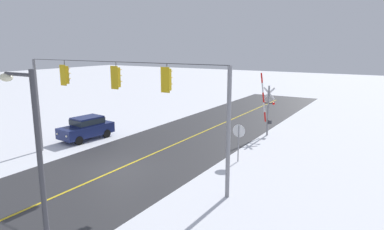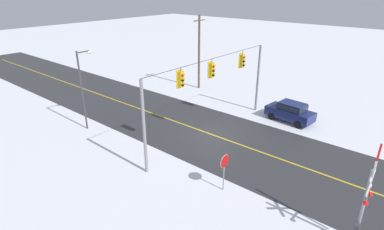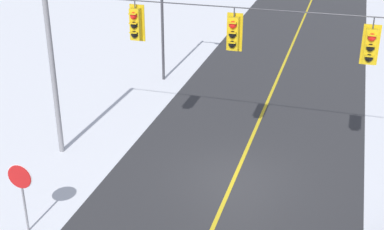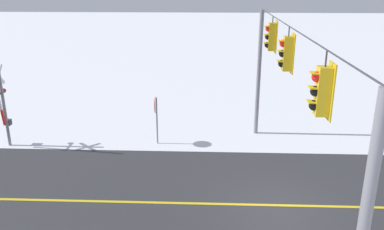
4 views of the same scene
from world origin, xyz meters
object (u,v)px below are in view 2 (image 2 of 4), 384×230
object	(u,v)px
railroad_crossing	(365,202)
streetlamp_near	(83,83)
stop_sign	(225,165)
utility_pole	(199,52)
parked_car_navy	(291,111)

from	to	relation	value
railroad_crossing	streetlamp_near	size ratio (longest dim) A/B	0.76
stop_sign	utility_pole	world-z (taller)	utility_pole
parked_car_navy	streetlamp_near	bearing A→B (deg)	134.60
parked_car_navy	stop_sign	bearing A→B (deg)	-173.92
parked_car_navy	utility_pole	bearing A→B (deg)	79.07
railroad_crossing	utility_pole	xyz separation A→B (m)	(13.78, 20.54, 1.90)
parked_car_navy	railroad_crossing	bearing A→B (deg)	-143.94
railroad_crossing	parked_car_navy	size ratio (longest dim) A/B	1.15
stop_sign	utility_pole	xyz separation A→B (m)	(14.37, 13.50, 2.51)
stop_sign	parked_car_navy	bearing A→B (deg)	6.08
stop_sign	parked_car_navy	xyz separation A→B (m)	(12.01, 1.28, -0.76)
railroad_crossing	parked_car_navy	xyz separation A→B (m)	(11.41, 8.31, -1.37)
railroad_crossing	parked_car_navy	bearing A→B (deg)	36.06
railroad_crossing	parked_car_navy	world-z (taller)	railroad_crossing
streetlamp_near	utility_pole	distance (m)	14.53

